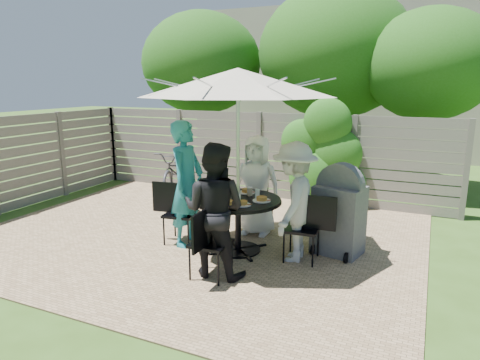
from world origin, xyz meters
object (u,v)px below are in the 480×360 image
at_px(umbrella, 238,82).
at_px(chair_right, 302,241).
at_px(glass_front, 238,199).
at_px(plate_left, 215,195).
at_px(person_front, 214,210).
at_px(coffee_cup, 250,192).
at_px(chair_left, 180,225).
at_px(patio_table, 238,215).
at_px(glass_back, 238,189).
at_px(person_back, 257,186).
at_px(syrup_jug, 235,192).
at_px(plate_front, 229,203).
at_px(plate_back, 247,191).
at_px(chair_front, 210,257).
at_px(person_right, 294,202).
at_px(bbq_grill, 339,213).
at_px(plate_extra, 242,204).
at_px(person_left, 187,184).
at_px(glass_left, 219,194).
at_px(bicycle, 176,171).
at_px(glass_right, 257,194).
at_px(plate_right, 262,199).
at_px(chair_back, 259,217).

xyz_separation_m(umbrella, chair_right, (0.96, 0.06, -2.17)).
bearing_deg(glass_front, plate_left, 154.11).
xyz_separation_m(person_front, coffee_cup, (0.04, 1.05, 0.00)).
bearing_deg(coffee_cup, chair_left, -164.98).
height_order(patio_table, glass_back, glass_back).
bearing_deg(person_back, syrup_jug, -94.40).
bearing_deg(umbrella, plate_front, -86.71).
bearing_deg(plate_back, glass_front, -77.10).
distance_m(chair_front, person_right, 1.39).
bearing_deg(bbq_grill, plate_extra, -132.86).
xyz_separation_m(person_left, coffee_cup, (0.92, 0.27, -0.09)).
bearing_deg(coffee_cup, glass_left, -134.61).
xyz_separation_m(person_front, glass_back, (-0.17, 1.08, 0.01)).
relative_size(glass_back, syrup_jug, 0.88).
bearing_deg(patio_table, person_right, 3.29).
relative_size(glass_front, coffee_cup, 1.17).
bearing_deg(glass_left, glass_back, 70.29).
bearing_deg(bicycle, syrup_jug, -61.33).
bearing_deg(bicycle, chair_right, -52.26).
xyz_separation_m(umbrella, plate_front, (0.02, -0.36, -1.62)).
height_order(patio_table, person_back, person_back).
bearing_deg(patio_table, umbrella, 90.00).
xyz_separation_m(glass_back, bicycle, (-2.66, 2.41, -0.40)).
xyz_separation_m(person_back, glass_right, (0.30, -0.71, 0.06)).
xyz_separation_m(plate_right, syrup_jug, (-0.42, 0.03, 0.06)).
bearing_deg(plate_left, person_right, 3.29).
bearing_deg(chair_left, glass_left, -13.26).
xyz_separation_m(person_front, plate_front, (-0.03, 0.47, -0.03)).
height_order(patio_table, plate_back, plate_back).
height_order(umbrella, person_back, umbrella).
distance_m(chair_front, plate_front, 0.82).
distance_m(chair_left, bicycle, 3.27).
bearing_deg(plate_right, umbrella, -176.71).
bearing_deg(person_back, chair_front, -90.02).
xyz_separation_m(chair_back, glass_front, (0.17, -1.22, 0.63)).
relative_size(plate_left, glass_front, 1.86).
xyz_separation_m(patio_table, person_back, (-0.05, 0.83, 0.25)).
bearing_deg(chair_front, plate_extra, -12.93).
bearing_deg(glass_front, chair_right, 20.08).
height_order(plate_extra, bicycle, bicycle).
bearing_deg(plate_right, plate_front, -131.71).
height_order(umbrella, bicycle, umbrella).
height_order(plate_back, plate_right, same).
bearing_deg(chair_right, person_left, -0.91).
height_order(chair_front, syrup_jug, syrup_jug).
bearing_deg(glass_left, glass_front, -19.71).
relative_size(plate_back, glass_front, 1.86).
relative_size(person_front, syrup_jug, 10.91).
xyz_separation_m(person_left, person_front, (0.88, -0.78, -0.09)).
bearing_deg(coffee_cup, person_front, -92.15).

